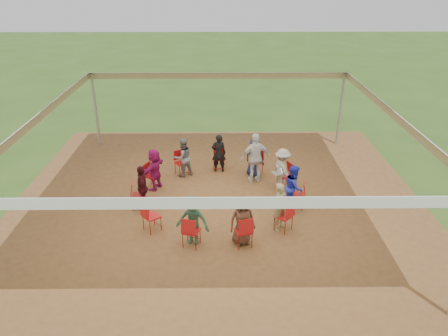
{
  "coord_description": "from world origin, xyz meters",
  "views": [
    {
      "loc": [
        0.07,
        -12.16,
        6.83
      ],
      "look_at": [
        0.19,
        0.3,
        1.07
      ],
      "focal_mm": 35.0,
      "sensor_mm": 36.0,
      "label": 1
    }
  ],
  "objects_px": {
    "person_seated_0": "(282,169)",
    "laptop": "(278,171)",
    "chair_2": "(219,159)",
    "person_seated_2": "(219,153)",
    "person_seated_7": "(242,220)",
    "cable_coil": "(244,201)",
    "chair_0": "(285,176)",
    "chair_3": "(182,163)",
    "person_seated_1": "(254,157)",
    "chair_1": "(256,163)",
    "person_seated_9": "(294,187)",
    "chair_8": "(243,231)",
    "person_seated_3": "(183,157)",
    "standing_person": "(256,158)",
    "person_seated_6": "(193,220)",
    "person_seated_8": "(281,207)",
    "person_seated_4": "(155,169)",
    "chair_5": "(139,195)",
    "chair_7": "(191,231)",
    "person_seated_5": "(142,187)",
    "chair_4": "(152,176)",
    "chair_9": "(284,216)",
    "chair_6": "(152,217)",
    "chair_10": "(297,195)"
  },
  "relations": [
    {
      "from": "chair_1",
      "to": "laptop",
      "type": "xyz_separation_m",
      "value": [
        0.64,
        -1.17,
        0.22
      ]
    },
    {
      "from": "laptop",
      "to": "chair_3",
      "type": "bearing_deg",
      "value": 46.11
    },
    {
      "from": "chair_7",
      "to": "person_seated_3",
      "type": "distance_m",
      "value": 4.37
    },
    {
      "from": "chair_1",
      "to": "person_seated_2",
      "type": "distance_m",
      "value": 1.38
    },
    {
      "from": "person_seated_2",
      "to": "person_seated_6",
      "type": "bearing_deg",
      "value": 81.82
    },
    {
      "from": "chair_4",
      "to": "person_seated_2",
      "type": "xyz_separation_m",
      "value": [
        2.24,
        1.3,
        0.27
      ]
    },
    {
      "from": "standing_person",
      "to": "chair_3",
      "type": "bearing_deg",
      "value": -27.06
    },
    {
      "from": "person_seated_9",
      "to": "chair_10",
      "type": "bearing_deg",
      "value": -90.0
    },
    {
      "from": "chair_9",
      "to": "person_seated_2",
      "type": "height_order",
      "value": "person_seated_2"
    },
    {
      "from": "chair_8",
      "to": "person_seated_1",
      "type": "bearing_deg",
      "value": 66.11
    },
    {
      "from": "person_seated_2",
      "to": "person_seated_9",
      "type": "xyz_separation_m",
      "value": [
        2.29,
        -2.68,
        0.0
      ]
    },
    {
      "from": "chair_1",
      "to": "person_seated_6",
      "type": "relative_size",
      "value": 0.63
    },
    {
      "from": "chair_0",
      "to": "person_seated_1",
      "type": "height_order",
      "value": "person_seated_1"
    },
    {
      "from": "chair_0",
      "to": "chair_3",
      "type": "height_order",
      "value": "same"
    },
    {
      "from": "chair_3",
      "to": "person_seated_4",
      "type": "relative_size",
      "value": 0.63
    },
    {
      "from": "person_seated_1",
      "to": "person_seated_8",
      "type": "bearing_deg",
      "value": 130.91
    },
    {
      "from": "person_seated_2",
      "to": "standing_person",
      "type": "bearing_deg",
      "value": 146.26
    },
    {
      "from": "person_seated_5",
      "to": "person_seated_1",
      "type": "bearing_deg",
      "value": 114.55
    },
    {
      "from": "person_seated_2",
      "to": "person_seated_9",
      "type": "height_order",
      "value": "same"
    },
    {
      "from": "chair_8",
      "to": "cable_coil",
      "type": "relative_size",
      "value": 2.27
    },
    {
      "from": "chair_9",
      "to": "person_seated_1",
      "type": "bearing_deg",
      "value": 50.33
    },
    {
      "from": "chair_0",
      "to": "chair_2",
      "type": "relative_size",
      "value": 1.0
    },
    {
      "from": "chair_1",
      "to": "person_seated_7",
      "type": "distance_m",
      "value": 4.37
    },
    {
      "from": "person_seated_6",
      "to": "person_seated_8",
      "type": "relative_size",
      "value": 1.0
    },
    {
      "from": "chair_2",
      "to": "standing_person",
      "type": "height_order",
      "value": "standing_person"
    },
    {
      "from": "person_seated_7",
      "to": "person_seated_8",
      "type": "bearing_deg",
      "value": 16.36
    },
    {
      "from": "chair_8",
      "to": "person_seated_3",
      "type": "distance_m",
      "value": 4.75
    },
    {
      "from": "person_seated_6",
      "to": "person_seated_4",
      "type": "bearing_deg",
      "value": 130.91
    },
    {
      "from": "chair_6",
      "to": "cable_coil",
      "type": "xyz_separation_m",
      "value": [
        2.71,
        1.66,
        -0.43
      ]
    },
    {
      "from": "person_seated_5",
      "to": "person_seated_7",
      "type": "bearing_deg",
      "value": 49.09
    },
    {
      "from": "chair_1",
      "to": "chair_7",
      "type": "xyz_separation_m",
      "value": [
        -2.05,
        -4.41,
        0.0
      ]
    },
    {
      "from": "chair_3",
      "to": "chair_5",
      "type": "height_order",
      "value": "same"
    },
    {
      "from": "person_seated_6",
      "to": "cable_coil",
      "type": "bearing_deg",
      "value": 73.4
    },
    {
      "from": "chair_3",
      "to": "person_seated_6",
      "type": "relative_size",
      "value": 0.63
    },
    {
      "from": "person_seated_0",
      "to": "person_seated_7",
      "type": "distance_m",
      "value": 3.53
    },
    {
      "from": "person_seated_4",
      "to": "chair_10",
      "type": "bearing_deg",
      "value": 98.39
    },
    {
      "from": "person_seated_0",
      "to": "laptop",
      "type": "bearing_deg",
      "value": 90.0
    },
    {
      "from": "chair_2",
      "to": "person_seated_2",
      "type": "bearing_deg",
      "value": 90.0
    },
    {
      "from": "person_seated_4",
      "to": "cable_coil",
      "type": "relative_size",
      "value": 3.6
    },
    {
      "from": "chair_2",
      "to": "chair_8",
      "type": "xyz_separation_m",
      "value": [
        0.66,
        -4.82,
        0.0
      ]
    },
    {
      "from": "standing_person",
      "to": "laptop",
      "type": "xyz_separation_m",
      "value": [
        0.71,
        -0.59,
        -0.22
      ]
    },
    {
      "from": "person_seated_7",
      "to": "cable_coil",
      "type": "relative_size",
      "value": 3.6
    },
    {
      "from": "person_seated_1",
      "to": "person_seated_7",
      "type": "bearing_deg",
      "value": 114.55
    },
    {
      "from": "person_seated_9",
      "to": "standing_person",
      "type": "distance_m",
      "value": 2.11
    },
    {
      "from": "chair_2",
      "to": "standing_person",
      "type": "bearing_deg",
      "value": 142.67
    },
    {
      "from": "person_seated_1",
      "to": "person_seated_7",
      "type": "height_order",
      "value": "same"
    },
    {
      "from": "person_seated_1",
      "to": "laptop",
      "type": "relative_size",
      "value": 3.4
    },
    {
      "from": "chair_8",
      "to": "person_seated_9",
      "type": "bearing_deg",
      "value": 34.96
    },
    {
      "from": "chair_9",
      "to": "person_seated_9",
      "type": "xyz_separation_m",
      "value": [
        0.46,
        1.27,
        0.27
      ]
    },
    {
      "from": "person_seated_0",
      "to": "chair_1",
      "type": "bearing_deg",
      "value": 11.49
    }
  ]
}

